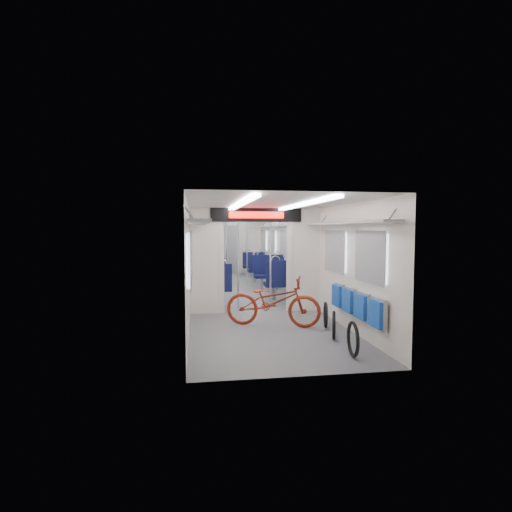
# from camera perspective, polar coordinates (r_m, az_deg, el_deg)

# --- Properties ---
(carriage) EXTENTS (12.00, 12.02, 2.31)m
(carriage) POSITION_cam_1_polar(r_m,az_deg,el_deg) (10.55, -1.46, 2.00)
(carriage) COLOR #515456
(carriage) RESTS_ON ground
(bicycle) EXTENTS (1.91, 1.22, 0.95)m
(bicycle) POSITION_cam_1_polar(r_m,az_deg,el_deg) (7.60, 2.43, -6.49)
(bicycle) COLOR maroon
(bicycle) RESTS_ON ground
(flip_bench) EXTENTS (0.12, 2.07, 0.47)m
(flip_bench) POSITION_cam_1_polar(r_m,az_deg,el_deg) (7.01, 14.03, -6.61)
(flip_bench) COLOR gray
(flip_bench) RESTS_ON carriage
(bike_hoop_a) EXTENTS (0.10, 0.52, 0.52)m
(bike_hoop_a) POSITION_cam_1_polar(r_m,az_deg,el_deg) (6.03, 13.68, -11.68)
(bike_hoop_a) COLOR black
(bike_hoop_a) RESTS_ON ground
(bike_hoop_b) EXTENTS (0.20, 0.47, 0.48)m
(bike_hoop_b) POSITION_cam_1_polar(r_m,az_deg,el_deg) (6.90, 11.06, -9.86)
(bike_hoop_b) COLOR black
(bike_hoop_b) RESTS_ON ground
(bike_hoop_c) EXTENTS (0.17, 0.48, 0.49)m
(bike_hoop_c) POSITION_cam_1_polar(r_m,az_deg,el_deg) (7.64, 9.91, -8.46)
(bike_hoop_c) COLOR black
(bike_hoop_c) RESTS_ON ground
(seat_bay_near_left) EXTENTS (0.94, 2.19, 1.14)m
(seat_bay_near_left) POSITION_cam_1_polar(r_m,az_deg,el_deg) (10.57, -6.51, -3.14)
(seat_bay_near_left) COLOR #0C1037
(seat_bay_near_left) RESTS_ON ground
(seat_bay_near_right) EXTENTS (0.96, 2.30, 1.17)m
(seat_bay_near_right) POSITION_cam_1_polar(r_m,az_deg,el_deg) (11.36, 2.86, -2.57)
(seat_bay_near_right) COLOR #0C1037
(seat_bay_near_right) RESTS_ON ground
(seat_bay_far_left) EXTENTS (0.90, 2.05, 1.09)m
(seat_bay_far_left) POSITION_cam_1_polar(r_m,az_deg,el_deg) (14.34, -7.09, -1.39)
(seat_bay_far_left) COLOR #0C1037
(seat_bay_far_left) RESTS_ON ground
(seat_bay_far_right) EXTENTS (0.88, 1.93, 1.06)m
(seat_bay_far_right) POSITION_cam_1_polar(r_m,az_deg,el_deg) (14.65, 0.23, -1.31)
(seat_bay_far_right) COLOR #0C1037
(seat_bay_far_right) RESTS_ON ground
(stanchion_near_left) EXTENTS (0.04, 0.04, 2.30)m
(stanchion_near_left) POSITION_cam_1_polar(r_m,az_deg,el_deg) (9.17, -2.56, -0.47)
(stanchion_near_left) COLOR silver
(stanchion_near_left) RESTS_ON ground
(stanchion_near_right) EXTENTS (0.04, 0.04, 2.30)m
(stanchion_near_right) POSITION_cam_1_polar(r_m,az_deg,el_deg) (9.36, 2.08, -0.38)
(stanchion_near_right) COLOR silver
(stanchion_near_right) RESTS_ON ground
(stanchion_far_left) EXTENTS (0.05, 0.05, 2.30)m
(stanchion_far_left) POSITION_cam_1_polar(r_m,az_deg,el_deg) (12.85, -4.26, 0.76)
(stanchion_far_left) COLOR silver
(stanchion_far_left) RESTS_ON ground
(stanchion_far_right) EXTENTS (0.04, 0.04, 2.30)m
(stanchion_far_right) POSITION_cam_1_polar(r_m,az_deg,el_deg) (12.83, -1.30, 0.76)
(stanchion_far_right) COLOR silver
(stanchion_far_right) RESTS_ON ground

